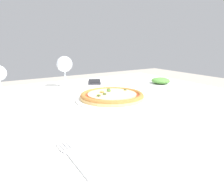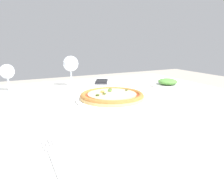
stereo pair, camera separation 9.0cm
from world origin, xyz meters
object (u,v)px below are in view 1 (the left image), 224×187
at_px(dining_table, 115,119).
at_px(cell_phone, 95,82).
at_px(fork, 73,157).
at_px(wine_glass_far_left, 65,65).
at_px(pizza_plate, 112,97).
at_px(side_plate, 160,82).

relative_size(dining_table, cell_phone, 7.56).
xyz_separation_m(fork, wine_glass_far_left, (0.25, 0.69, 0.12)).
xyz_separation_m(dining_table, wine_glass_far_left, (-0.08, 0.36, 0.20)).
height_order(fork, wine_glass_far_left, wine_glass_far_left).
distance_m(dining_table, pizza_plate, 0.10).
height_order(dining_table, fork, fork).
bearing_deg(fork, pizza_plate, 47.21).
height_order(pizza_plate, cell_phone, pizza_plate).
bearing_deg(cell_phone, dining_table, -106.42).
height_order(dining_table, wine_glass_far_left, wine_glass_far_left).
xyz_separation_m(dining_table, fork, (-0.33, -0.33, 0.08)).
relative_size(cell_phone, side_plate, 0.91).
distance_m(dining_table, side_plate, 0.42).
relative_size(fork, cell_phone, 1.06).
relative_size(dining_table, fork, 7.16).
height_order(pizza_plate, side_plate, side_plate).
relative_size(dining_table, pizza_plate, 4.09).
xyz_separation_m(pizza_plate, cell_phone, (0.13, 0.39, -0.01)).
height_order(dining_table, cell_phone, cell_phone).
bearing_deg(wine_glass_far_left, pizza_plate, -78.73).
distance_m(dining_table, fork, 0.47).
bearing_deg(pizza_plate, wine_glass_far_left, 101.27).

